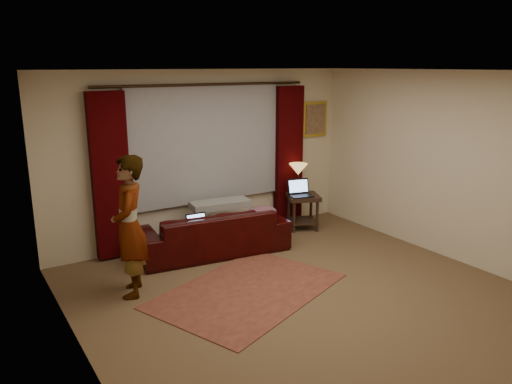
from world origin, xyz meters
TOP-DOWN VIEW (x-y plane):
  - floor at (0.00, 0.00)m, footprint 5.00×5.00m
  - ceiling at (0.00, 0.00)m, footprint 5.00×5.00m
  - wall_back at (0.00, 2.50)m, footprint 5.00×0.02m
  - wall_left at (-2.50, 0.00)m, footprint 0.02×5.00m
  - wall_right at (2.50, 0.00)m, footprint 0.02×5.00m
  - sheer_curtain at (0.00, 2.44)m, footprint 2.50×0.05m
  - drape_left at (-1.50, 2.39)m, footprint 0.50×0.14m
  - drape_right at (1.50, 2.39)m, footprint 0.50×0.14m
  - curtain_rod at (0.00, 2.39)m, footprint 0.04×0.04m
  - picture_frame at (2.10, 2.47)m, footprint 0.50×0.04m
  - sofa at (-0.24, 1.83)m, footprint 2.26×1.20m
  - throw_blanket at (0.00, 2.04)m, footprint 0.92×0.47m
  - clothing_pile at (0.46, 1.62)m, footprint 0.50×0.39m
  - laptop_sofa at (-0.54, 1.67)m, footprint 0.31×0.34m
  - area_rug at (-0.49, 0.46)m, footprint 2.65×2.21m
  - end_table at (1.53, 2.01)m, footprint 0.66×0.66m
  - tiffany_lamp at (1.55, 2.17)m, footprint 0.42×0.42m
  - laptop_table at (1.45, 1.95)m, footprint 0.45×0.48m
  - person at (-1.67, 1.15)m, footprint 0.64×0.64m

SIDE VIEW (x-z plane):
  - floor at x=0.00m, z-range -0.01..0.00m
  - area_rug at x=-0.49m, z-range 0.00..0.01m
  - end_table at x=1.53m, z-range 0.00..0.58m
  - sofa at x=-0.24m, z-range 0.00..0.87m
  - clothing_pile at x=0.46m, z-range 0.44..0.64m
  - laptop_sofa at x=-0.54m, z-range 0.44..0.65m
  - laptop_table at x=1.45m, z-range 0.58..0.85m
  - tiffany_lamp at x=1.55m, z-range 0.58..1.07m
  - person at x=-1.67m, z-range 0.00..1.68m
  - throw_blanket at x=0.00m, z-range 0.83..0.93m
  - drape_left at x=-1.50m, z-range 0.03..2.33m
  - drape_right at x=1.50m, z-range 0.03..2.33m
  - wall_back at x=0.00m, z-range 0.00..2.60m
  - wall_left at x=-2.50m, z-range 0.00..2.60m
  - wall_right at x=2.50m, z-range 0.00..2.60m
  - sheer_curtain at x=0.00m, z-range 0.60..2.40m
  - picture_frame at x=2.10m, z-range 1.45..2.05m
  - curtain_rod at x=0.00m, z-range 0.68..4.08m
  - ceiling at x=0.00m, z-range 2.59..2.61m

